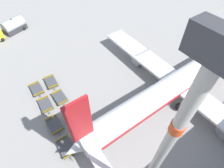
% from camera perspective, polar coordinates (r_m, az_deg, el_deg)
% --- Properties ---
extents(ground_plane, '(500.00, 500.00, 0.00)m').
position_cam_1_polar(ground_plane, '(39.66, 3.22, 11.26)').
color(ground_plane, gray).
extents(airplane, '(36.82, 43.96, 11.64)m').
position_cam_1_polar(airplane, '(31.37, 22.45, 1.61)').
color(airplane, white).
rests_on(airplane, ground_plane).
extents(fuel_tanker_primary, '(5.42, 8.79, 3.30)m').
position_cam_1_polar(fuel_tanker_primary, '(50.70, -30.25, 15.60)').
color(fuel_tanker_primary, yellow).
rests_on(fuel_tanker_primary, ground_plane).
extents(baggage_dolly_row_near_col_a, '(3.55, 1.88, 0.92)m').
position_cam_1_polar(baggage_dolly_row_near_col_a, '(33.30, -23.36, -1.60)').
color(baggage_dolly_row_near_col_a, '#424449').
rests_on(baggage_dolly_row_near_col_a, ground_plane).
extents(baggage_dolly_row_near_col_b, '(3.58, 1.95, 0.92)m').
position_cam_1_polar(baggage_dolly_row_near_col_b, '(30.55, -20.83, -6.40)').
color(baggage_dolly_row_near_col_b, '#424449').
rests_on(baggage_dolly_row_near_col_b, ground_plane).
extents(baggage_dolly_row_near_col_c, '(3.56, 1.90, 0.92)m').
position_cam_1_polar(baggage_dolly_row_near_col_c, '(28.05, -18.23, -12.57)').
color(baggage_dolly_row_near_col_c, '#424449').
rests_on(baggage_dolly_row_near_col_c, ground_plane).
extents(baggage_dolly_row_near_col_d, '(3.56, 1.90, 0.92)m').
position_cam_1_polar(baggage_dolly_row_near_col_d, '(26.07, -14.86, -19.36)').
color(baggage_dolly_row_near_col_d, '#424449').
rests_on(baggage_dolly_row_near_col_d, ground_plane).
extents(baggage_dolly_row_mid_a_col_a, '(3.60, 2.00, 0.92)m').
position_cam_1_polar(baggage_dolly_row_mid_a_col_a, '(33.53, -19.23, 0.55)').
color(baggage_dolly_row_mid_a_col_a, '#424449').
rests_on(baggage_dolly_row_mid_a_col_a, ground_plane).
extents(baggage_dolly_row_mid_a_col_b, '(3.56, 1.90, 0.92)m').
position_cam_1_polar(baggage_dolly_row_mid_a_col_b, '(30.70, -16.59, -4.31)').
color(baggage_dolly_row_mid_a_col_b, '#424449').
rests_on(baggage_dolly_row_mid_a_col_b, ground_plane).
extents(baggage_dolly_row_mid_a_col_c, '(3.59, 1.97, 0.92)m').
position_cam_1_polar(baggage_dolly_row_mid_a_col_c, '(28.18, -12.98, -10.07)').
color(baggage_dolly_row_mid_a_col_c, '#424449').
rests_on(baggage_dolly_row_mid_a_col_c, ground_plane).
extents(baggage_dolly_row_mid_a_col_d, '(3.55, 1.87, 0.92)m').
position_cam_1_polar(baggage_dolly_row_mid_a_col_d, '(26.25, -9.51, -16.44)').
color(baggage_dolly_row_mid_a_col_d, '#424449').
rests_on(baggage_dolly_row_mid_a_col_d, ground_plane).
extents(apron_light_mast, '(2.00, 0.70, 21.78)m').
position_cam_1_polar(apron_light_mast, '(12.54, 14.35, -23.44)').
color(apron_light_mast, '#ADA89E').
rests_on(apron_light_mast, ground_plane).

